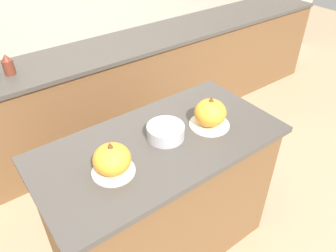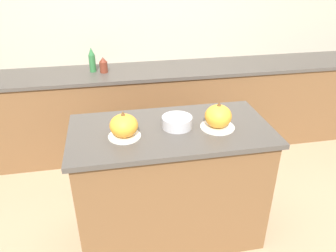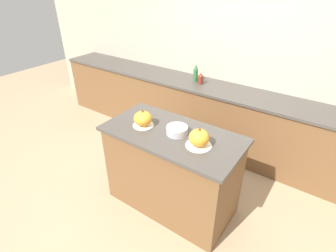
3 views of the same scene
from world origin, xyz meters
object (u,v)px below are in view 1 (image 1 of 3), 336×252
Objects in this scene: pumpkin_cake_left at (112,160)px; bottle_short at (8,65)px; mixing_bowl at (166,132)px; pumpkin_cake_right at (210,114)px.

pumpkin_cake_left is 1.39m from bottle_short.
mixing_bowl is (0.37, 0.07, -0.04)m from pumpkin_cake_left.
pumpkin_cake_left reaches higher than bottle_short.
pumpkin_cake_right is 1.57m from bottle_short.
mixing_bowl is at bearing -70.22° from bottle_short.
pumpkin_cake_left is 1.02× the size of mixing_bowl.
bottle_short is (-0.75, 1.38, -0.01)m from pumpkin_cake_right.
pumpkin_cake_right is 1.49× the size of bottle_short.
pumpkin_cake_left is 0.38m from mixing_bowl.
pumpkin_cake_left is at bearing -179.32° from pumpkin_cake_right.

